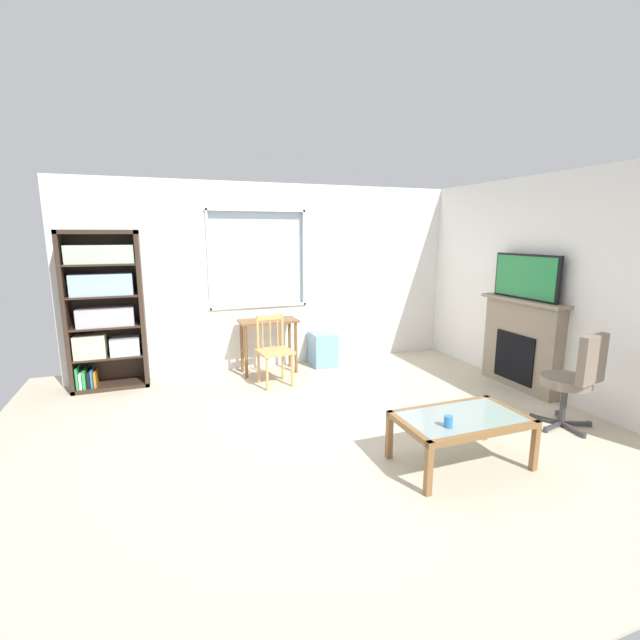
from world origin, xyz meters
The scene contains 12 objects.
ground centered at (0.00, 0.00, -0.01)m, with size 6.58×5.52×0.02m, color beige.
wall_back_with_window centered at (0.02, 2.26, 1.29)m, with size 5.58×0.15×2.63m.
wall_right centered at (2.85, 0.00, 1.32)m, with size 0.12×4.72×2.63m, color white.
bookshelf centered at (-2.21, 2.02, 1.04)m, with size 0.90×0.38×1.98m.
desk_under_window centered at (-0.15, 1.91, 0.61)m, with size 0.80×0.41×0.76m.
wooden_chair centered at (-0.21, 1.39, 0.46)m, with size 0.46×0.45×0.90m.
plastic_drawer_unit centered at (0.68, 1.96, 0.25)m, with size 0.35×0.40×0.49m, color #72ADDB.
fireplace centered at (2.70, 0.20, 0.57)m, with size 0.26×1.23×1.14m.
tv centered at (2.68, 0.20, 1.42)m, with size 0.06×0.98×0.55m.
office_chair centered at (2.26, -0.94, 0.55)m, with size 0.58×0.57×1.00m.
coffee_table centered at (0.77, -1.13, 0.38)m, with size 1.08×0.65×0.43m.
sippy_cup centered at (0.54, -1.26, 0.48)m, with size 0.07×0.07×0.09m, color #337FD6.
Camera 1 is at (-1.53, -3.95, 1.94)m, focal length 24.57 mm.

